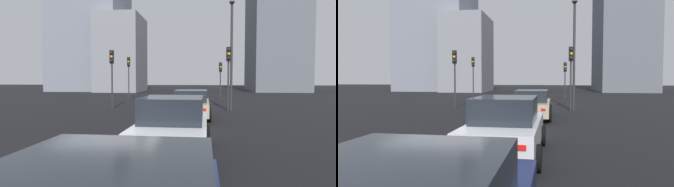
{
  "view_description": "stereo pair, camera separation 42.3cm",
  "coord_description": "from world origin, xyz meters",
  "views": [
    {
      "loc": [
        -7.5,
        -2.29,
        2.15
      ],
      "look_at": [
        4.4,
        -0.98,
        1.52
      ],
      "focal_mm": 32.26,
      "sensor_mm": 36.0,
      "label": 1
    },
    {
      "loc": [
        -7.45,
        -2.71,
        2.15
      ],
      "look_at": [
        4.4,
        -0.98,
        1.52
      ],
      "focal_mm": 32.26,
      "sensor_mm": 36.0,
      "label": 2
    }
  ],
  "objects": [
    {
      "name": "building_facade_right",
      "position": [
        41.76,
        16.0,
        8.57
      ],
      "size": [
        12.03,
        10.95,
        17.14
      ],
      "primitive_type": "cube",
      "color": "gray",
      "rests_on": "ground_plane"
    },
    {
      "name": "traffic_light_far_left",
      "position": [
        11.96,
        -4.01,
        2.94
      ],
      "size": [
        0.32,
        0.29,
        4.08
      ],
      "rotation": [
        0.0,
        0.0,
        3.2
      ],
      "color": "#2D2D30",
      "rests_on": "ground_plane"
    },
    {
      "name": "traffic_light_far_right",
      "position": [
        21.2,
        4.71,
        2.96
      ],
      "size": [
        0.33,
        0.3,
        4.12
      ],
      "rotation": [
        0.0,
        0.0,
        3.27
      ],
      "color": "#2D2D30",
      "rests_on": "ground_plane"
    },
    {
      "name": "ground_plane",
      "position": [
        0.0,
        0.0,
        -0.1
      ],
      "size": [
        160.0,
        160.0,
        0.2
      ],
      "primitive_type": "cube",
      "color": "black"
    },
    {
      "name": "building_facade_center",
      "position": [
        38.46,
        10.0,
        5.79
      ],
      "size": [
        9.18,
        6.44,
        11.57
      ],
      "primitive_type": "cube",
      "color": "gray",
      "rests_on": "ground_plane"
    },
    {
      "name": "traffic_light_near_left",
      "position": [
        12.49,
        3.75,
        2.88
      ],
      "size": [
        0.32,
        0.3,
        4.0
      ],
      "rotation": [
        0.0,
        0.0,
        3.25
      ],
      "color": "#2D2D30",
      "rests_on": "ground_plane"
    },
    {
      "name": "street_lamp_kerbside",
      "position": [
        12.27,
        -4.22,
        4.18
      ],
      "size": [
        0.56,
        0.36,
        7.07
      ],
      "color": "#2D2D30",
      "rests_on": "ground_plane"
    },
    {
      "name": "building_facade_left",
      "position": [
        42.21,
        -14.0,
        8.7
      ],
      "size": [
        11.55,
        7.96,
        17.41
      ],
      "primitive_type": "cube",
      "color": "slate",
      "rests_on": "ground_plane"
    },
    {
      "name": "traffic_light_near_right",
      "position": [
        22.01,
        -4.14,
        2.6
      ],
      "size": [
        0.32,
        0.3,
        3.61
      ],
      "rotation": [
        0.0,
        0.0,
        3.24
      ],
      "color": "#2D2D30",
      "rests_on": "ground_plane"
    },
    {
      "name": "car_beige_left_lead",
      "position": [
        8.42,
        -1.78,
        0.73
      ],
      "size": [
        4.5,
        2.1,
        1.5
      ],
      "rotation": [
        0.0,
        0.0,
        -0.01
      ],
      "color": "tan",
      "rests_on": "ground_plane"
    },
    {
      "name": "car_white_left_second",
      "position": [
        0.66,
        -1.54,
        0.78
      ],
      "size": [
        4.42,
        2.1,
        1.63
      ],
      "rotation": [
        0.0,
        0.0,
        -0.02
      ],
      "color": "silver",
      "rests_on": "ground_plane"
    }
  ]
}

